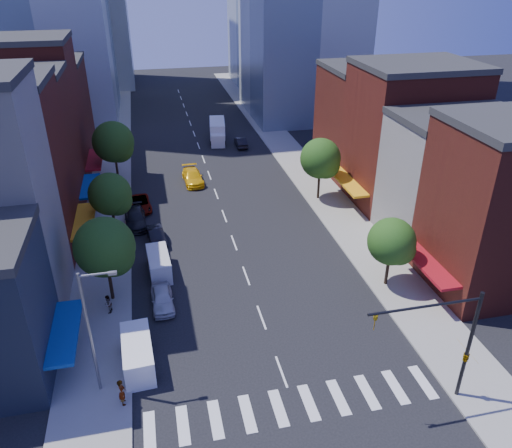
% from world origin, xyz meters
% --- Properties ---
extents(ground, '(220.00, 220.00, 0.00)m').
position_xyz_m(ground, '(0.00, 0.00, 0.00)').
color(ground, black).
rests_on(ground, ground).
extents(sidewalk_left, '(5.00, 120.00, 0.15)m').
position_xyz_m(sidewalk_left, '(-12.50, 40.00, 0.07)').
color(sidewalk_left, gray).
rests_on(sidewalk_left, ground).
extents(sidewalk_right, '(5.00, 120.00, 0.15)m').
position_xyz_m(sidewalk_right, '(12.50, 40.00, 0.07)').
color(sidewalk_right, gray).
rests_on(sidewalk_right, ground).
extents(crosswalk, '(19.00, 3.00, 0.01)m').
position_xyz_m(crosswalk, '(0.00, -3.00, 0.01)').
color(crosswalk, silver).
rests_on(crosswalk, ground).
extents(bldg_left_3, '(12.00, 8.00, 15.00)m').
position_xyz_m(bldg_left_3, '(-21.00, 29.00, 7.50)').
color(bldg_left_3, '#591D16').
rests_on(bldg_left_3, ground).
extents(bldg_left_4, '(12.00, 9.00, 17.00)m').
position_xyz_m(bldg_left_4, '(-21.00, 37.50, 8.50)').
color(bldg_left_4, '#581A14').
rests_on(bldg_left_4, ground).
extents(bldg_left_5, '(12.00, 10.00, 13.00)m').
position_xyz_m(bldg_left_5, '(-21.00, 47.00, 6.50)').
color(bldg_left_5, '#591D16').
rests_on(bldg_left_5, ground).
extents(bldg_right_0, '(12.00, 9.00, 14.00)m').
position_xyz_m(bldg_right_0, '(21.00, 6.50, 7.00)').
color(bldg_right_0, '#591D16').
rests_on(bldg_right_0, ground).
extents(bldg_right_1, '(12.00, 8.00, 12.00)m').
position_xyz_m(bldg_right_1, '(21.00, 15.00, 6.00)').
color(bldg_right_1, '#B5AFA7').
rests_on(bldg_right_1, ground).
extents(bldg_right_2, '(12.00, 10.00, 15.00)m').
position_xyz_m(bldg_right_2, '(21.00, 24.00, 7.50)').
color(bldg_right_2, '#581A14').
rests_on(bldg_right_2, ground).
extents(bldg_right_3, '(12.00, 10.00, 13.00)m').
position_xyz_m(bldg_right_3, '(21.00, 34.00, 6.50)').
color(bldg_right_3, '#591D16').
rests_on(bldg_right_3, ground).
extents(traffic_signal, '(7.24, 2.24, 8.00)m').
position_xyz_m(traffic_signal, '(9.94, -4.50, 4.16)').
color(traffic_signal, black).
rests_on(traffic_signal, sidewalk_right).
extents(streetlight, '(2.25, 0.25, 9.00)m').
position_xyz_m(streetlight, '(-11.81, 1.00, 5.28)').
color(streetlight, slate).
rests_on(streetlight, sidewalk_left).
extents(tree_left_near, '(4.80, 4.80, 7.30)m').
position_xyz_m(tree_left_near, '(-11.35, 10.92, 4.87)').
color(tree_left_near, black).
rests_on(tree_left_near, sidewalk_left).
extents(tree_left_mid, '(4.20, 4.20, 6.65)m').
position_xyz_m(tree_left_mid, '(-11.35, 21.92, 4.53)').
color(tree_left_mid, black).
rests_on(tree_left_mid, sidewalk_left).
extents(tree_left_far, '(5.00, 5.00, 7.75)m').
position_xyz_m(tree_left_far, '(-11.35, 35.92, 5.20)').
color(tree_left_far, black).
rests_on(tree_left_far, sidewalk_left).
extents(tree_right_near, '(4.00, 4.00, 6.20)m').
position_xyz_m(tree_right_near, '(11.65, 7.92, 4.19)').
color(tree_right_near, black).
rests_on(tree_right_near, sidewalk_right).
extents(tree_right_far, '(4.60, 4.60, 7.20)m').
position_xyz_m(tree_right_far, '(11.65, 25.92, 4.86)').
color(tree_right_far, black).
rests_on(tree_right_far, sidewalk_right).
extents(parked_car_front, '(1.87, 4.37, 1.47)m').
position_xyz_m(parked_car_front, '(-7.50, 9.21, 0.74)').
color(parked_car_front, silver).
rests_on(parked_car_front, ground).
extents(parked_car_second, '(2.02, 4.35, 1.38)m').
position_xyz_m(parked_car_second, '(-7.50, 19.78, 0.69)').
color(parked_car_second, black).
rests_on(parked_car_second, ground).
extents(parked_car_third, '(2.60, 4.86, 1.30)m').
position_xyz_m(parked_car_third, '(-8.90, 27.77, 0.65)').
color(parked_car_third, '#999999').
rests_on(parked_car_third, ground).
extents(parked_car_rear, '(2.34, 5.39, 1.54)m').
position_xyz_m(parked_car_rear, '(-9.50, 24.02, 0.77)').
color(parked_car_rear, black).
rests_on(parked_car_rear, ground).
extents(cargo_van_near, '(2.26, 5.03, 2.09)m').
position_xyz_m(cargo_van_near, '(-9.49, 2.62, 1.04)').
color(cargo_van_near, white).
rests_on(cargo_van_near, ground).
extents(cargo_van_far, '(2.09, 4.64, 1.93)m').
position_xyz_m(cargo_van_far, '(-7.49, 14.06, 0.96)').
color(cargo_van_far, silver).
rests_on(cargo_van_far, ground).
extents(taxi, '(2.51, 5.62, 1.60)m').
position_xyz_m(taxi, '(-2.34, 34.04, 0.80)').
color(taxi, yellow).
rests_on(taxi, ground).
extents(traffic_car_oncoming, '(1.60, 4.31, 1.41)m').
position_xyz_m(traffic_car_oncoming, '(6.19, 46.13, 0.70)').
color(traffic_car_oncoming, black).
rests_on(traffic_car_oncoming, ground).
extents(traffic_car_far, '(2.07, 4.05, 1.32)m').
position_xyz_m(traffic_car_far, '(4.57, 59.15, 0.66)').
color(traffic_car_far, '#999999').
rests_on(traffic_car_far, ground).
extents(box_truck, '(3.13, 7.71, 3.01)m').
position_xyz_m(box_truck, '(3.22, 49.69, 1.43)').
color(box_truck, white).
rests_on(box_truck, ground).
extents(pedestrian_near, '(0.54, 0.75, 1.92)m').
position_xyz_m(pedestrian_near, '(-10.50, -0.59, 1.11)').
color(pedestrian_near, '#999999').
rests_on(pedestrian_near, sidewalk_left).
extents(pedestrian_far, '(0.72, 0.85, 1.56)m').
position_xyz_m(pedestrian_far, '(-11.73, 9.10, 0.93)').
color(pedestrian_far, '#999999').
rests_on(pedestrian_far, sidewalk_left).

